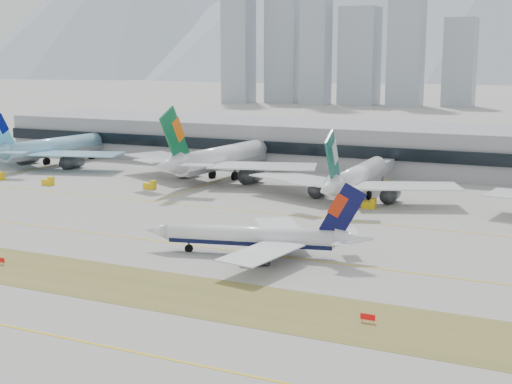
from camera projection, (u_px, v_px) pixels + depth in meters
The scene contains 13 objects.
ground at pixel (201, 240), 149.98m from camera, with size 3000.00×3000.00×0.00m, color gray.
apron_markings at pixel (16, 324), 101.93m from camera, with size 360.00×122.22×0.06m.
taxiing_airliner at pixel (259, 237), 137.09m from camera, with size 44.51×38.09×15.12m.
widebody_korean at pixel (52, 148), 253.45m from camera, with size 65.38×64.19×23.38m.
widebody_eva at pixel (221, 159), 223.98m from camera, with size 69.64×68.35×24.90m.
widebody_cathay at pixel (355, 179), 192.75m from camera, with size 59.08×57.64×21.06m.
terminal at pixel (361, 146), 250.86m from camera, with size 280.00×43.10×15.00m.
hold_sign_left at pixel (0, 260), 131.56m from camera, with size 2.20×0.15×1.35m.
hold_sign_right at pixel (368, 317), 102.35m from camera, with size 2.20×0.15×1.35m.
gse_a at pixel (48, 182), 214.74m from camera, with size 3.55×2.00×2.60m.
gse_b at pixel (150, 185), 208.28m from camera, with size 3.55×2.00×2.60m.
gse_c at pixel (369, 204), 181.19m from camera, with size 3.55×2.00×2.60m.
city_skyline at pixel (357, 44), 589.08m from camera, with size 342.00×49.80×140.00m.
Camera 1 is at (72.22, -126.96, 37.31)m, focal length 50.00 mm.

